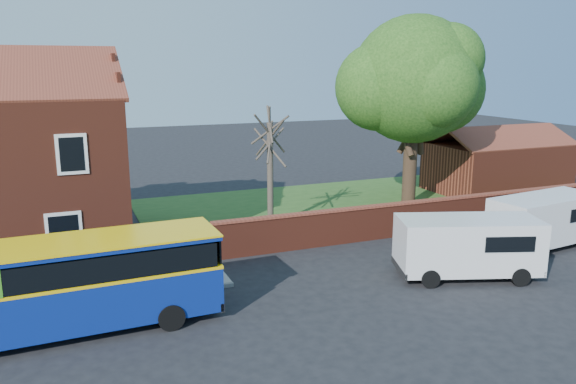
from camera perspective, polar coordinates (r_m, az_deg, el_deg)
name	(u,v)px	position (r m, az deg, el deg)	size (l,w,h in m)	color
ground	(206,346)	(16.62, -8.33, -15.27)	(120.00, 120.00, 0.00)	black
grass_strip	(372,203)	(32.75, 8.49, -1.11)	(26.00, 12.00, 0.04)	#426B28
boundary_wall	(436,215)	(27.73, 14.83, -2.24)	(22.00, 0.38, 1.60)	maroon
outbuilding	(497,166)	(37.75, 20.44, 2.52)	(8.20, 5.06, 4.17)	maroon
bus	(51,284)	(17.82, -22.93, -8.61)	(9.20, 2.57, 2.79)	navy
van_near	(468,245)	(21.96, 17.82, -5.11)	(5.55, 3.64, 2.26)	white
van_far	(545,219)	(26.81, 24.64, -2.49)	(5.37, 2.68, 2.26)	white
large_tree	(413,84)	(31.37, 12.59, 10.70)	(8.55, 6.76, 10.42)	black
bare_tree	(270,170)	(26.92, -1.82, 2.28)	(2.11, 2.52, 5.64)	#4C4238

